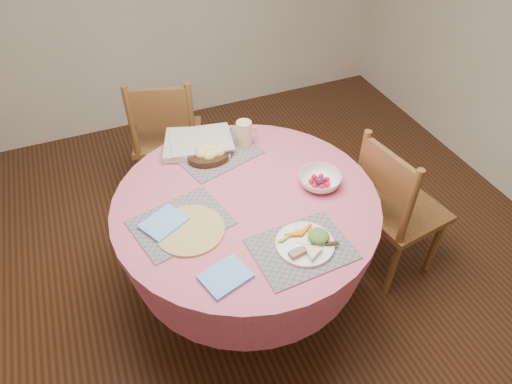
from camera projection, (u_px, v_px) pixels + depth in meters
ground at (248, 295)px, 2.61m from camera, size 4.00×4.00×0.00m
dining_table at (247, 228)px, 2.23m from camera, size 1.24×1.24×0.75m
chair_right at (395, 207)px, 2.46m from camera, size 0.46×0.48×0.92m
chair_back at (167, 136)px, 2.94m from camera, size 0.53×0.52×0.93m
placemat_front at (302, 249)px, 1.88m from camera, size 0.42×0.32×0.01m
placemat_left at (181, 222)px, 1.99m from camera, size 0.46×0.39×0.01m
placemat_back at (217, 153)px, 2.36m from camera, size 0.47×0.40×0.01m
wicker_trivet at (190, 230)px, 1.95m from camera, size 0.30×0.30×0.01m
napkin_near at (226, 277)px, 1.77m from camera, size 0.21×0.19×0.01m
napkin_far at (164, 223)px, 1.97m from camera, size 0.22×0.21×0.01m
dinner_plate at (307, 243)px, 1.88m from camera, size 0.24×0.25×0.05m
bread_bowl at (209, 153)px, 2.30m from camera, size 0.23×0.23×0.08m
latte_mug at (244, 134)px, 2.36m from camera, size 0.12×0.08×0.14m
fruit_bowl at (320, 180)px, 2.16m from camera, size 0.23×0.23×0.06m
newspaper_stack at (198, 143)px, 2.38m from camera, size 0.41×0.37×0.04m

